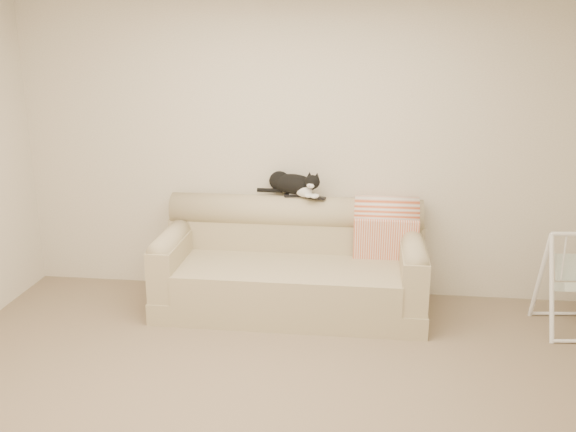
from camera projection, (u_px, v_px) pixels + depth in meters
The scene contains 8 objects.
ground_plane at pixel (274, 414), 3.94m from camera, with size 5.00×5.00×0.00m, color #796755.
room_shell at pixel (272, 171), 3.51m from camera, with size 5.04×4.04×2.60m.
sofa at pixel (292, 267), 5.38m from camera, with size 2.20×0.93×0.90m.
remote_a at pixel (295, 195), 5.47m from camera, with size 0.19×0.08×0.03m.
remote_b at pixel (316, 197), 5.40m from camera, with size 0.18×0.10×0.02m.
tuxedo_cat at pixel (293, 184), 5.45m from camera, with size 0.57×0.37×0.23m.
throw_blanket at pixel (386, 220), 5.41m from camera, with size 0.53×0.38×0.58m.
baby_swing at pixel (575, 281), 4.95m from camera, with size 0.54×0.57×0.81m.
Camera 1 is at (0.51, -3.40, 2.27)m, focal length 40.00 mm.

